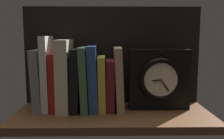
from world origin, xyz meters
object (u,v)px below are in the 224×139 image
at_px(book_red_requiem, 55,82).
at_px(book_blue_modern, 93,78).
at_px(book_yellow_seinlanguage, 102,83).
at_px(book_black_skeptic, 76,79).
at_px(book_tan_shortstories, 119,79).
at_px(framed_clock, 159,79).
at_px(book_maroon_dawkins, 110,85).
at_px(book_cream_twain, 65,75).
at_px(book_green_romantic, 85,78).
at_px(book_gray_chess, 39,80).
at_px(book_white_catcher, 47,73).

height_order(book_red_requiem, book_blue_modern, book_blue_modern).
bearing_deg(book_red_requiem, book_yellow_seinlanguage, 0.00).
bearing_deg(book_black_skeptic, book_yellow_seinlanguage, 0.00).
xyz_separation_m(book_red_requiem, book_yellow_seinlanguage, (0.16, 0.00, -0.01)).
xyz_separation_m(book_yellow_seinlanguage, book_tan_shortstories, (0.06, 0.00, 0.02)).
bearing_deg(framed_clock, book_maroon_dawkins, -179.18).
bearing_deg(framed_clock, book_tan_shortstories, -179.01).
height_order(book_black_skeptic, framed_clock, book_black_skeptic).
bearing_deg(book_cream_twain, book_green_romantic, -0.00).
bearing_deg(book_cream_twain, book_maroon_dawkins, 0.00).
height_order(book_red_requiem, framed_clock, framed_clock).
bearing_deg(book_cream_twain, book_yellow_seinlanguage, 0.00).
bearing_deg(framed_clock, book_green_romantic, -179.46).
height_order(book_cream_twain, book_black_skeptic, book_cream_twain).
relative_size(book_black_skeptic, book_yellow_seinlanguage, 1.15).
relative_size(book_gray_chess, book_blue_modern, 0.94).
relative_size(book_cream_twain, book_yellow_seinlanguage, 1.31).
xyz_separation_m(book_gray_chess, framed_clock, (0.42, 0.00, 0.00)).
relative_size(book_red_requiem, book_black_skeptic, 0.92).
relative_size(book_green_romantic, book_yellow_seinlanguage, 1.17).
height_order(book_gray_chess, book_tan_shortstories, book_tan_shortstories).
height_order(book_blue_modern, framed_clock, book_blue_modern).
distance_m(book_white_catcher, book_green_romantic, 0.13).
bearing_deg(book_maroon_dawkins, book_green_romantic, -180.00).
distance_m(book_black_skeptic, book_yellow_seinlanguage, 0.09).
relative_size(book_black_skeptic, book_green_romantic, 0.98).
height_order(book_tan_shortstories, framed_clock, book_tan_shortstories).
bearing_deg(book_red_requiem, book_maroon_dawkins, 0.00).
distance_m(book_gray_chess, book_red_requiem, 0.06).
xyz_separation_m(book_white_catcher, book_green_romantic, (0.13, -0.00, -0.02)).
bearing_deg(book_gray_chess, book_blue_modern, 0.00).
xyz_separation_m(book_cream_twain, book_blue_modern, (0.10, 0.00, -0.01)).
bearing_deg(book_green_romantic, book_tan_shortstories, 0.00).
relative_size(book_black_skeptic, book_tan_shortstories, 0.98).
relative_size(book_yellow_seinlanguage, book_tan_shortstories, 0.86).
height_order(book_cream_twain, book_tan_shortstories, book_cream_twain).
xyz_separation_m(book_gray_chess, book_yellow_seinlanguage, (0.22, 0.00, -0.01)).
height_order(book_black_skeptic, book_maroon_dawkins, book_black_skeptic).
relative_size(book_black_skeptic, framed_clock, 1.02).
bearing_deg(book_maroon_dawkins, book_tan_shortstories, 0.00).
xyz_separation_m(book_yellow_seinlanguage, book_maroon_dawkins, (0.03, 0.00, -0.01)).
height_order(book_cream_twain, book_blue_modern, book_cream_twain).
bearing_deg(book_blue_modern, book_red_requiem, 180.00).
bearing_deg(book_black_skeptic, book_cream_twain, 180.00).
distance_m(book_red_requiem, framed_clock, 0.37).
relative_size(book_cream_twain, book_black_skeptic, 1.14).
bearing_deg(book_gray_chess, book_cream_twain, 0.00).
xyz_separation_m(book_white_catcher, book_cream_twain, (0.06, 0.00, -0.01)).
bearing_deg(book_gray_chess, book_maroon_dawkins, 0.00).
bearing_deg(book_green_romantic, book_cream_twain, 180.00).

